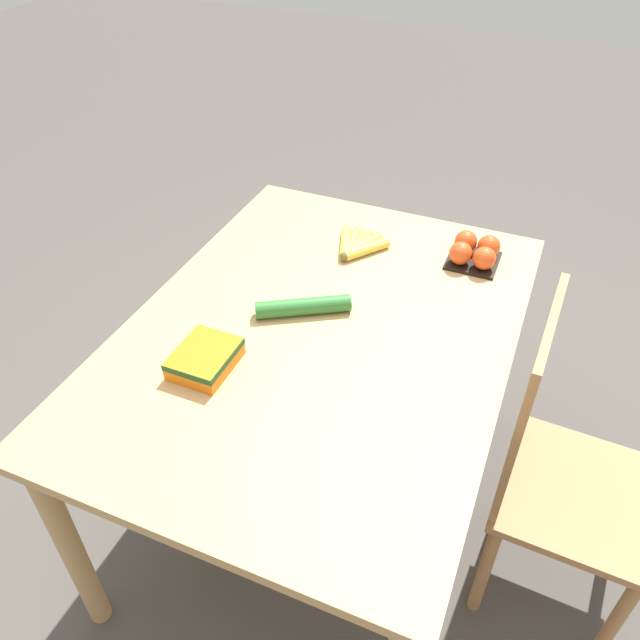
# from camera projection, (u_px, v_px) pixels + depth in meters

# --- Properties ---
(ground_plane) EXTENTS (12.00, 12.00, 0.00)m
(ground_plane) POSITION_uv_depth(u_px,v_px,m) (320.00, 496.00, 2.15)
(ground_plane) COLOR #4C4742
(dining_table) EXTENTS (1.37, 0.99, 0.76)m
(dining_table) POSITION_uv_depth(u_px,v_px,m) (320.00, 354.00, 1.73)
(dining_table) COLOR tan
(dining_table) RESTS_ON ground_plane
(chair) EXTENTS (0.44, 0.42, 0.97)m
(chair) POSITION_uv_depth(u_px,v_px,m) (555.00, 470.00, 1.64)
(chair) COLOR #A87547
(chair) RESTS_ON ground_plane
(banana_bunch) EXTENTS (0.18, 0.17, 0.03)m
(banana_bunch) POSITION_uv_depth(u_px,v_px,m) (356.00, 246.00, 1.96)
(banana_bunch) COLOR brown
(banana_bunch) RESTS_ON dining_table
(tomato_pack) EXTENTS (0.15, 0.15, 0.08)m
(tomato_pack) POSITION_uv_depth(u_px,v_px,m) (475.00, 251.00, 1.89)
(tomato_pack) COLOR black
(tomato_pack) RESTS_ON dining_table
(carrot_bag) EXTENTS (0.17, 0.14, 0.05)m
(carrot_bag) POSITION_uv_depth(u_px,v_px,m) (205.00, 357.00, 1.54)
(carrot_bag) COLOR orange
(carrot_bag) RESTS_ON dining_table
(cucumber_near) EXTENTS (0.18, 0.25, 0.05)m
(cucumber_near) POSITION_uv_depth(u_px,v_px,m) (303.00, 307.00, 1.70)
(cucumber_near) COLOR #2D702D
(cucumber_near) RESTS_ON dining_table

